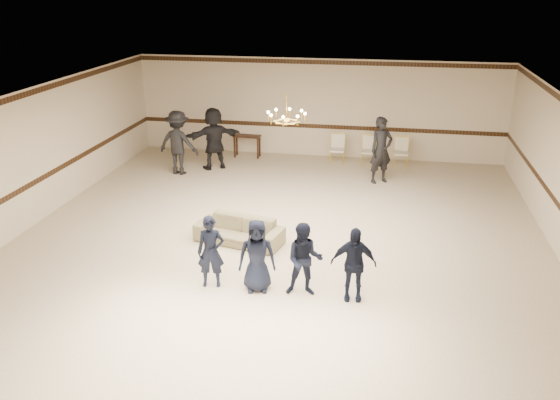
{
  "coord_description": "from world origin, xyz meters",
  "views": [
    {
      "loc": [
        2.19,
        -11.61,
        5.58
      ],
      "look_at": [
        0.13,
        -0.5,
        1.23
      ],
      "focal_mm": 37.12,
      "sensor_mm": 36.0,
      "label": 1
    }
  ],
  "objects_px": {
    "boy_a": "(211,252)",
    "boy_b": "(257,256)",
    "boy_d": "(353,264)",
    "adult_right": "(381,150)",
    "boy_c": "(304,260)",
    "banquet_chair_mid": "(369,151)",
    "banquet_chair_right": "(401,153)",
    "adult_left": "(178,143)",
    "console_table": "(247,146)",
    "settee": "(239,231)",
    "chandelier": "(287,107)",
    "banquet_chair_left": "(337,150)",
    "adult_mid": "(214,138)"
  },
  "relations": [
    {
      "from": "banquet_chair_mid",
      "to": "adult_left",
      "type": "bearing_deg",
      "value": -163.22
    },
    {
      "from": "chandelier",
      "to": "adult_left",
      "type": "height_order",
      "value": "chandelier"
    },
    {
      "from": "boy_b",
      "to": "adult_mid",
      "type": "bearing_deg",
      "value": 100.45
    },
    {
      "from": "boy_b",
      "to": "banquet_chair_left",
      "type": "distance_m",
      "value": 8.35
    },
    {
      "from": "adult_right",
      "to": "banquet_chair_right",
      "type": "distance_m",
      "value": 1.76
    },
    {
      "from": "console_table",
      "to": "boy_c",
      "type": "bearing_deg",
      "value": -65.23
    },
    {
      "from": "boy_b",
      "to": "settee",
      "type": "distance_m",
      "value": 2.21
    },
    {
      "from": "chandelier",
      "to": "settee",
      "type": "xyz_separation_m",
      "value": [
        -0.87,
        -1.13,
        -2.59
      ]
    },
    {
      "from": "boy_c",
      "to": "adult_left",
      "type": "bearing_deg",
      "value": 120.81
    },
    {
      "from": "boy_a",
      "to": "adult_right",
      "type": "relative_size",
      "value": 0.74
    },
    {
      "from": "adult_mid",
      "to": "banquet_chair_left",
      "type": "distance_m",
      "value": 3.92
    },
    {
      "from": "boy_c",
      "to": "console_table",
      "type": "height_order",
      "value": "boy_c"
    },
    {
      "from": "adult_mid",
      "to": "banquet_chair_left",
      "type": "xyz_separation_m",
      "value": [
        3.71,
        1.17,
        -0.5
      ]
    },
    {
      "from": "banquet_chair_right",
      "to": "console_table",
      "type": "relative_size",
      "value": 1.06
    },
    {
      "from": "banquet_chair_left",
      "to": "console_table",
      "type": "height_order",
      "value": "banquet_chair_left"
    },
    {
      "from": "boy_d",
      "to": "banquet_chair_right",
      "type": "distance_m",
      "value": 8.37
    },
    {
      "from": "boy_d",
      "to": "console_table",
      "type": "xyz_separation_m",
      "value": [
        -4.05,
        8.51,
        -0.34
      ]
    },
    {
      "from": "boy_b",
      "to": "adult_right",
      "type": "bearing_deg",
      "value": 60.34
    },
    {
      "from": "chandelier",
      "to": "banquet_chair_mid",
      "type": "relative_size",
      "value": 1.01
    },
    {
      "from": "banquet_chair_left",
      "to": "chandelier",
      "type": "bearing_deg",
      "value": -99.2
    },
    {
      "from": "console_table",
      "to": "settee",
      "type": "bearing_deg",
      "value": -73.53
    },
    {
      "from": "chandelier",
      "to": "console_table",
      "type": "distance_m",
      "value": 6.36
    },
    {
      "from": "boy_a",
      "to": "console_table",
      "type": "distance_m",
      "value": 8.63
    },
    {
      "from": "boy_a",
      "to": "console_table",
      "type": "xyz_separation_m",
      "value": [
        -1.35,
        8.51,
        -0.34
      ]
    },
    {
      "from": "chandelier",
      "to": "boy_d",
      "type": "relative_size",
      "value": 0.66
    },
    {
      "from": "adult_left",
      "to": "adult_mid",
      "type": "distance_m",
      "value": 1.14
    },
    {
      "from": "adult_right",
      "to": "console_table",
      "type": "xyz_separation_m",
      "value": [
        -4.39,
        1.77,
        -0.59
      ]
    },
    {
      "from": "boy_a",
      "to": "adult_mid",
      "type": "bearing_deg",
      "value": 94.9
    },
    {
      "from": "boy_a",
      "to": "console_table",
      "type": "bearing_deg",
      "value": 87.81
    },
    {
      "from": "boy_a",
      "to": "banquet_chair_mid",
      "type": "bearing_deg",
      "value": 61.11
    },
    {
      "from": "boy_b",
      "to": "adult_right",
      "type": "height_order",
      "value": "adult_right"
    },
    {
      "from": "boy_c",
      "to": "console_table",
      "type": "relative_size",
      "value": 1.62
    },
    {
      "from": "banquet_chair_mid",
      "to": "chandelier",
      "type": "bearing_deg",
      "value": -110.17
    },
    {
      "from": "adult_left",
      "to": "boy_d",
      "type": "bearing_deg",
      "value": 139.52
    },
    {
      "from": "boy_a",
      "to": "boy_b",
      "type": "relative_size",
      "value": 1.0
    },
    {
      "from": "boy_d",
      "to": "adult_right",
      "type": "relative_size",
      "value": 0.74
    },
    {
      "from": "console_table",
      "to": "adult_left",
      "type": "bearing_deg",
      "value": -123.49
    },
    {
      "from": "banquet_chair_left",
      "to": "banquet_chair_right",
      "type": "xyz_separation_m",
      "value": [
        2.0,
        0.0,
        0.0
      ]
    },
    {
      "from": "settee",
      "to": "banquet_chair_mid",
      "type": "height_order",
      "value": "banquet_chair_mid"
    },
    {
      "from": "boy_a",
      "to": "adult_right",
      "type": "height_order",
      "value": "adult_right"
    },
    {
      "from": "settee",
      "to": "banquet_chair_right",
      "type": "xyz_separation_m",
      "value": [
        3.61,
        6.32,
        0.18
      ]
    },
    {
      "from": "boy_a",
      "to": "boy_d",
      "type": "relative_size",
      "value": 1.0
    },
    {
      "from": "boy_c",
      "to": "banquet_chair_left",
      "type": "height_order",
      "value": "boy_c"
    },
    {
      "from": "boy_d",
      "to": "settee",
      "type": "height_order",
      "value": "boy_d"
    },
    {
      "from": "boy_c",
      "to": "adult_right",
      "type": "xyz_separation_m",
      "value": [
        1.24,
        6.74,
        0.25
      ]
    },
    {
      "from": "boy_a",
      "to": "banquet_chair_right",
      "type": "distance_m",
      "value": 9.08
    },
    {
      "from": "adult_left",
      "to": "banquet_chair_mid",
      "type": "relative_size",
      "value": 2.07
    },
    {
      "from": "boy_c",
      "to": "banquet_chair_mid",
      "type": "distance_m",
      "value": 8.36
    },
    {
      "from": "banquet_chair_left",
      "to": "banquet_chair_right",
      "type": "distance_m",
      "value": 2.0
    },
    {
      "from": "boy_c",
      "to": "adult_left",
      "type": "relative_size",
      "value": 0.74
    }
  ]
}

